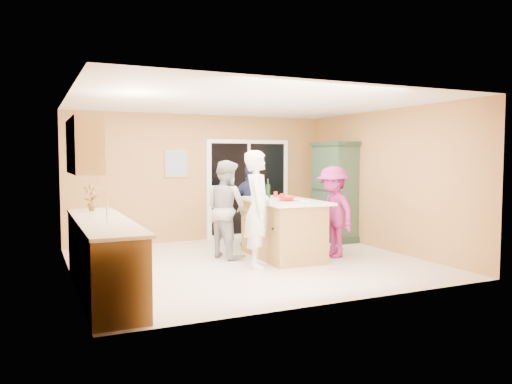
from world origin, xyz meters
name	(u,v)px	position (x,y,z in m)	size (l,w,h in m)	color
floor	(250,262)	(0.00, 0.00, 0.00)	(5.50, 5.50, 0.00)	white
ceiling	(250,103)	(0.00, 0.00, 2.60)	(5.50, 5.00, 0.10)	white
wall_back	(202,178)	(0.00, 2.50, 1.30)	(5.50, 0.10, 2.60)	tan
wall_front	(337,194)	(0.00, -2.50, 1.30)	(5.50, 0.10, 2.60)	tan
wall_left	(70,188)	(-2.75, 0.00, 1.30)	(0.10, 5.00, 2.60)	tan
wall_right	(386,180)	(2.75, 0.00, 1.30)	(0.10, 5.00, 2.60)	tan
left_cabinet_run	(104,259)	(-2.45, -1.05, 0.46)	(0.65, 3.05, 1.24)	#A37B3F
upper_cabinets	(84,146)	(-2.58, -0.20, 1.88)	(0.35, 1.60, 0.75)	#A37B3F
sliding_door	(248,188)	(1.05, 2.46, 1.05)	(1.90, 0.07, 2.10)	white
framed_picture	(176,163)	(-0.55, 2.48, 1.60)	(0.46, 0.04, 0.56)	tan
kitchen_island	(282,230)	(0.68, 0.18, 0.47)	(1.11, 1.94, 1.00)	#A37B3F
green_hutch	(334,193)	(2.49, 1.31, 0.99)	(0.58, 1.11, 2.04)	#213525
woman_white	(258,209)	(-0.02, -0.35, 0.92)	(0.67, 0.44, 1.83)	white
woman_grey	(226,209)	(-0.19, 0.58, 0.84)	(0.81, 0.63, 1.67)	#AEAEB1
woman_navy	(251,206)	(0.57, 1.23, 0.79)	(0.93, 0.39, 1.58)	#1A1E3B
woman_magenta	(333,212)	(1.49, -0.17, 0.79)	(1.01, 0.58, 1.57)	#851D61
serving_bowl	(286,198)	(0.63, -0.07, 1.04)	(0.32, 0.32, 0.08)	red
tulip_vase	(91,197)	(-2.45, 0.21, 1.14)	(0.21, 0.14, 0.40)	#A11C10
tumbler_near	(276,194)	(0.79, 0.65, 1.05)	(0.07, 0.07, 0.11)	red
tumbler_far	(282,197)	(0.54, -0.10, 1.06)	(0.09, 0.09, 0.13)	red
wine_bottle	(268,191)	(0.50, 0.36, 1.14)	(0.08, 0.08, 0.35)	black
white_plate	(304,201)	(0.88, -0.22, 1.01)	(0.19, 0.19, 0.01)	silver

